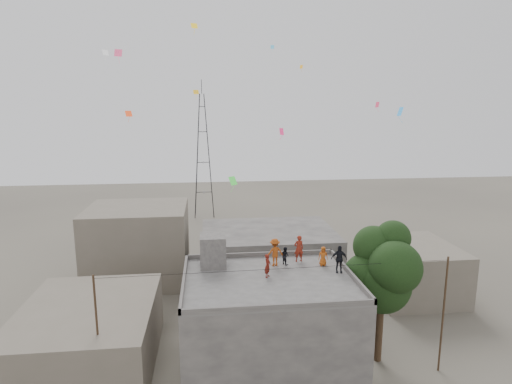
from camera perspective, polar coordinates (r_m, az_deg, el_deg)
ground at (r=28.52m, az=1.63°, el=-22.91°), size 140.00×140.00×0.00m
main_building at (r=26.93m, az=1.67°, el=-17.52°), size 10.00×8.00×6.10m
parapet at (r=25.56m, az=1.71°, el=-11.21°), size 10.00×8.00×0.30m
stair_head_box at (r=27.46m, az=-5.76°, el=-7.76°), size 1.60×1.80×2.00m
neighbor_west at (r=29.94m, az=-21.38°, el=-17.49°), size 8.00×10.00×4.00m
neighbor_north at (r=40.11m, az=1.63°, el=-8.50°), size 12.00×9.00×5.00m
neighbor_northwest at (r=41.83m, az=-15.38°, el=-6.63°), size 9.00×8.00×7.00m
neighbor_east at (r=40.11m, az=19.98°, el=-9.65°), size 7.00×8.00×4.40m
tree at (r=28.09m, az=16.80°, el=-9.91°), size 4.90×4.60×9.10m
utility_line at (r=25.55m, az=3.26°, el=-17.24°), size 20.12×0.62×7.40m
transmission_tower at (r=63.77m, az=-7.06°, el=4.81°), size 2.97×2.97×20.01m
person_red_adult at (r=28.21m, az=5.72°, el=-7.50°), size 0.69×0.51×1.76m
person_orange_child at (r=27.77m, az=8.94°, el=-8.44°), size 0.65×0.46×1.25m
person_dark_child at (r=27.73m, az=3.90°, el=-8.46°), size 0.67×0.71×1.15m
person_dark_adult at (r=26.76m, az=11.02°, el=-8.77°), size 1.04×0.53×1.70m
person_orange_adult at (r=27.36m, az=2.52°, el=-8.03°), size 1.27×0.92×1.78m
person_red_child at (r=25.65m, az=1.56°, el=-9.78°), size 0.54×0.61×1.41m
kites at (r=29.84m, az=-0.34°, el=12.18°), size 20.16×16.16×10.47m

